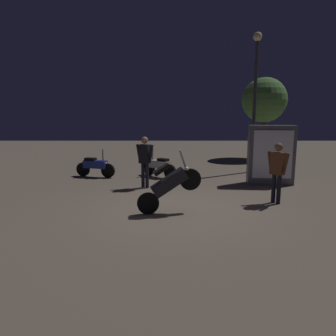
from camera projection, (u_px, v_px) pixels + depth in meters
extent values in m
plane|color=#756656|center=(176.00, 209.00, 8.68)|extent=(40.00, 40.00, 0.00)
cylinder|color=black|center=(147.00, 203.00, 8.24)|extent=(0.57, 0.20, 0.56)
cylinder|color=black|center=(189.00, 179.00, 8.35)|extent=(0.57, 0.20, 0.56)
cube|color=black|center=(168.00, 183.00, 8.26)|extent=(1.00, 0.47, 0.76)
cube|color=black|center=(160.00, 169.00, 8.16)|extent=(0.46, 0.32, 0.32)
cylinder|color=gray|center=(182.00, 159.00, 8.22)|extent=(0.21, 0.10, 0.44)
sphere|color=#F2EABF|center=(185.00, 169.00, 8.28)|extent=(0.12, 0.12, 0.12)
cylinder|color=black|center=(82.00, 169.00, 13.02)|extent=(0.57, 0.25, 0.56)
cylinder|color=black|center=(107.00, 171.00, 12.73)|extent=(0.57, 0.25, 0.56)
cube|color=navy|center=(94.00, 164.00, 12.83)|extent=(1.00, 0.55, 0.30)
cube|color=black|center=(89.00, 159.00, 12.85)|extent=(0.49, 0.35, 0.10)
cylinder|color=gray|center=(102.00, 155.00, 12.68)|extent=(0.07, 0.07, 0.45)
sphere|color=#F2EABF|center=(104.00, 164.00, 12.71)|extent=(0.12, 0.12, 0.12)
cylinder|color=black|center=(169.00, 172.00, 12.54)|extent=(0.49, 0.43, 0.56)
cylinder|color=black|center=(148.00, 168.00, 13.22)|extent=(0.49, 0.43, 0.56)
cube|color=beige|center=(158.00, 164.00, 12.84)|extent=(0.92, 0.84, 0.30)
cube|color=black|center=(162.00, 160.00, 12.68)|extent=(0.49, 0.47, 0.10)
cylinder|color=gray|center=(151.00, 154.00, 12.99)|extent=(0.08, 0.08, 0.45)
sphere|color=#F2EABF|center=(150.00, 162.00, 13.11)|extent=(0.12, 0.12, 0.12)
cylinder|color=black|center=(278.00, 189.00, 9.14)|extent=(0.12, 0.12, 0.84)
cylinder|color=black|center=(272.00, 188.00, 9.26)|extent=(0.12, 0.12, 0.84)
cube|color=#59331E|center=(276.00, 163.00, 9.07)|extent=(0.42, 0.43, 0.63)
sphere|color=brown|center=(277.00, 147.00, 8.99)|extent=(0.23, 0.23, 0.23)
cylinder|color=#59331E|center=(285.00, 163.00, 8.89)|extent=(0.19, 0.20, 0.57)
cylinder|color=#59331E|center=(269.00, 161.00, 9.24)|extent=(0.19, 0.20, 0.57)
cylinder|color=black|center=(146.00, 176.00, 11.01)|extent=(0.12, 0.12, 0.85)
cylinder|color=black|center=(142.00, 175.00, 11.08)|extent=(0.12, 0.12, 0.85)
cube|color=black|center=(144.00, 154.00, 10.92)|extent=(0.43, 0.37, 0.63)
sphere|color=#9E7251|center=(143.00, 140.00, 10.84)|extent=(0.24, 0.24, 0.24)
cylinder|color=black|center=(150.00, 153.00, 10.81)|extent=(0.21, 0.16, 0.58)
cylinder|color=black|center=(137.00, 153.00, 11.02)|extent=(0.21, 0.16, 0.58)
cylinder|color=#38383D|center=(253.00, 108.00, 13.53)|extent=(0.14, 0.14, 5.40)
sphere|color=#F9E59E|center=(256.00, 37.00, 13.03)|extent=(0.36, 0.36, 0.36)
cylinder|color=#4C331E|center=(261.00, 137.00, 17.88)|extent=(0.24, 0.24, 2.33)
sphere|color=#568C42|center=(263.00, 100.00, 17.53)|extent=(2.41, 2.41, 2.41)
cube|color=#595960|center=(270.00, 155.00, 11.56)|extent=(1.64, 0.64, 2.10)
cube|color=white|center=(271.00, 154.00, 11.29)|extent=(1.34, 0.16, 1.68)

